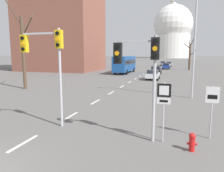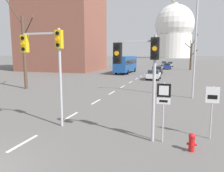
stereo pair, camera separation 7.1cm
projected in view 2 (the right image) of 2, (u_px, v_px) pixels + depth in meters
The scene contains 28 objects.
lane_stripe_0 at pixel (23, 143), 9.85m from camera, with size 0.16×2.00×0.01m, color silver.
lane_stripe_1 at pixel (71, 116), 14.10m from camera, with size 0.16×2.00×0.01m, color silver.
lane_stripe_2 at pixel (96, 102), 18.36m from camera, with size 0.16×2.00×0.01m, color silver.
lane_stripe_3 at pixel (112, 93), 22.61m from camera, with size 0.16×2.00×0.01m, color silver.
lane_stripe_4 at pixel (123, 87), 26.86m from camera, with size 0.16×2.00×0.01m, color silver.
lane_stripe_5 at pixel (131, 82), 31.11m from camera, with size 0.16×2.00×0.01m, color silver.
lane_stripe_6 at pixel (136, 79), 35.36m from camera, with size 0.16×2.00×0.01m, color silver.
lane_stripe_7 at pixel (141, 76), 39.62m from camera, with size 0.16×2.00×0.01m, color silver.
lane_stripe_8 at pixel (145, 74), 43.87m from camera, with size 0.16×2.00×0.01m, color silver.
lane_stripe_9 at pixel (148, 72), 48.12m from camera, with size 0.16×2.00×0.01m, color silver.
lane_stripe_10 at pixel (151, 71), 52.37m from camera, with size 0.16×2.00×0.01m, color silver.
lane_stripe_11 at pixel (153, 69), 56.63m from camera, with size 0.16×2.00×0.01m, color silver.
traffic_signal_near_right at pixel (141, 62), 9.73m from camera, with size 2.05×0.34×4.80m.
traffic_signal_centre_tall at pixel (47, 53), 11.83m from camera, with size 2.54×0.34×5.34m.
route_sign_post at pixel (163, 102), 9.71m from camera, with size 0.60×0.08×2.74m.
speed_limit_sign at pixel (212, 103), 10.13m from camera, with size 0.60×0.08×2.54m.
fire_hydrant at pixel (192, 141), 8.97m from camera, with size 0.40×0.34×0.78m.
street_lamp_right at pixel (191, 38), 19.22m from camera, with size 2.31×0.36×8.88m.
sedan_near_left at pixel (170, 64), 68.18m from camera, with size 1.70×4.49×1.60m.
sedan_near_right at pixel (167, 66), 57.64m from camera, with size 1.81×4.42×1.61m.
sedan_mid_centre at pixel (154, 74), 34.08m from camera, with size 1.96×4.14×1.54m.
sedan_far_left at pixel (157, 70), 43.58m from camera, with size 1.97×4.54×1.59m.
sedan_far_right at pixel (164, 63), 74.98m from camera, with size 1.75×4.34×1.47m.
city_bus at pixel (126, 63), 45.67m from camera, with size 2.66×10.80×3.48m.
bare_tree_left_near at pixel (24, 49), 24.63m from camera, with size 3.89×2.91×10.34m.
bare_tree_right_near at pixel (191, 55), 54.09m from camera, with size 3.03×3.65×8.81m.
capitol_dome at pixel (174, 31), 211.50m from camera, with size 37.16×37.16×52.49m.
apartment_block_left at pixel (62, 15), 52.29m from camera, with size 18.00×14.00×26.25m, color brown.
Camera 2 is at (6.61, -4.78, 3.99)m, focal length 35.00 mm.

